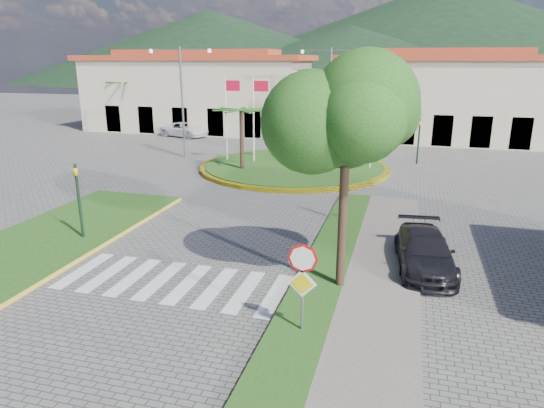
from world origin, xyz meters
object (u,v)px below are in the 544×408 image
(white_van, at_px, (185,130))
(car_dark_b, at_px, (370,139))
(car_dark_a, at_px, (311,135))
(stop_sign, at_px, (302,275))
(deciduous_tree, at_px, (347,129))
(car_side_right, at_px, (425,251))
(roundabout_island, at_px, (294,166))

(white_van, bearing_deg, car_dark_b, -76.47)
(car_dark_a, xyz_separation_m, car_dark_b, (5.21, -0.25, -0.11))
(stop_sign, xyz_separation_m, white_van, (-18.23, 31.13, -1.12))
(deciduous_tree, xyz_separation_m, white_van, (-18.83, 28.09, -4.50))
(white_van, bearing_deg, car_side_right, -125.77)
(stop_sign, height_order, car_dark_a, stop_sign)
(deciduous_tree, height_order, car_dark_a, deciduous_tree)
(roundabout_island, height_order, car_side_right, roundabout_island)
(roundabout_island, xyz_separation_m, car_dark_b, (4.14, 10.83, 0.36))
(car_dark_a, bearing_deg, deciduous_tree, -153.53)
(white_van, relative_size, car_dark_b, 1.51)
(car_dark_b, bearing_deg, car_dark_a, 87.47)
(roundabout_island, distance_m, car_dark_b, 11.60)
(white_van, relative_size, car_dark_a, 1.29)
(stop_sign, distance_m, car_dark_a, 31.71)
(car_dark_a, bearing_deg, car_side_right, -147.01)
(roundabout_island, bearing_deg, deciduous_tree, -72.09)
(deciduous_tree, bearing_deg, stop_sign, -101.18)
(stop_sign, relative_size, car_side_right, 0.58)
(deciduous_tree, bearing_deg, white_van, 123.84)
(car_dark_b, bearing_deg, white_van, 89.35)
(white_van, xyz_separation_m, car_dark_a, (12.26, -0.01, -0.03))
(car_dark_b, bearing_deg, roundabout_island, 159.29)
(white_van, relative_size, car_side_right, 1.06)
(car_side_right, bearing_deg, deciduous_tree, -143.70)
(roundabout_island, xyz_separation_m, deciduous_tree, (5.50, -17.00, 5.00))
(stop_sign, relative_size, deciduous_tree, 0.39)
(roundabout_island, distance_m, deciduous_tree, 18.55)
(roundabout_island, height_order, car_dark_a, roundabout_island)
(deciduous_tree, relative_size, white_van, 1.41)
(roundabout_island, distance_m, white_van, 17.35)
(roundabout_island, relative_size, car_dark_a, 3.39)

